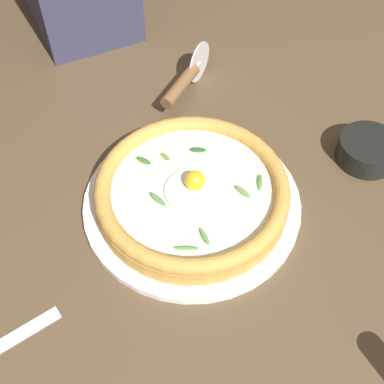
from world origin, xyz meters
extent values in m
cube|color=brown|center=(0.00, 0.00, -0.01)|extent=(2.40, 2.40, 0.03)
cylinder|color=white|center=(-0.04, -0.03, 0.01)|extent=(0.32, 0.32, 0.01)
cylinder|color=gold|center=(-0.04, -0.03, 0.02)|extent=(0.28, 0.28, 0.02)
torus|color=gold|center=(-0.04, -0.03, 0.04)|extent=(0.28, 0.28, 0.02)
cylinder|color=#F7E8BE|center=(-0.04, -0.03, 0.04)|extent=(0.24, 0.24, 0.00)
ellipsoid|color=white|center=(-0.04, -0.03, 0.04)|extent=(0.08, 0.08, 0.01)
sphere|color=yellow|center=(-0.03, -0.03, 0.06)|extent=(0.03, 0.03, 0.03)
ellipsoid|color=#608F4C|center=(0.01, -0.08, 0.04)|extent=(0.01, 0.03, 0.01)
ellipsoid|color=#629737|center=(-0.03, 0.04, 0.04)|extent=(0.01, 0.02, 0.01)
ellipsoid|color=#427837|center=(0.04, -0.09, 0.04)|extent=(0.02, 0.02, 0.01)
ellipsoid|color=#4D8A44|center=(-0.11, -0.10, 0.04)|extent=(0.03, 0.03, 0.00)
ellipsoid|color=#599244|center=(-0.08, -0.10, 0.04)|extent=(0.02, 0.03, 0.01)
ellipsoid|color=#336928|center=(-0.06, 0.06, 0.04)|extent=(0.02, 0.03, 0.01)
ellipsoid|color=#2C5B2D|center=(0.01, 0.02, 0.04)|extent=(0.02, 0.03, 0.01)
ellipsoid|color=#487D46|center=(-0.09, -0.01, 0.04)|extent=(0.01, 0.03, 0.01)
cylinder|color=black|center=(0.23, -0.14, 0.02)|extent=(0.09, 0.09, 0.04)
cylinder|color=silver|center=(0.16, 0.18, 0.04)|extent=(0.07, 0.03, 0.07)
cylinder|color=silver|center=(0.15, 0.18, 0.04)|extent=(0.02, 0.01, 0.01)
cylinder|color=brown|center=(0.09, 0.15, 0.04)|extent=(0.10, 0.06, 0.02)
cube|color=silver|center=(-0.35, -0.04, 0.00)|extent=(0.14, 0.03, 0.00)
camera|label=1|loc=(-0.33, -0.36, 0.60)|focal=46.58mm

